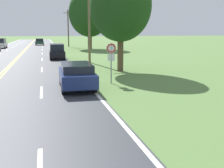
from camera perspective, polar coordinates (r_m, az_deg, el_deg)
The scene contains 9 objects.
traffic_sign at distance 17.07m, azimuth -0.16°, elevation 6.27°, with size 0.60×0.10×2.46m.
utility_pole_midground at distance 28.81m, azimuth -4.68°, elevation 12.88°, with size 1.80×0.24×8.28m.
utility_pole_far at distance 60.33m, azimuth -8.89°, elevation 11.22°, with size 1.80×0.24×7.52m.
tree_left_verge at distance 51.97m, azimuth -4.61°, elevation 14.21°, with size 7.44×7.44×10.72m.
tree_behind_sign at distance 22.58m, azimuth 1.77°, elevation 15.56°, with size 4.81×4.81×7.88m.
car_dark_blue_hatchback_nearest at distance 15.74m, azimuth -7.22°, elevation 1.87°, with size 1.88×4.23×1.41m.
car_black_suv_approaching at distance 33.62m, azimuth -11.11°, elevation 6.61°, with size 1.85×4.79×1.73m.
car_white_suv_mid_far at distance 58.18m, azimuth -21.72°, elevation 7.74°, with size 1.95×4.69×1.87m.
car_dark_green_sedan_receding at distance 68.99m, azimuth -14.50°, elevation 8.33°, with size 1.94×4.19×1.51m.
Camera 1 is at (3.09, 1.59, 3.15)m, focal length 45.00 mm.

